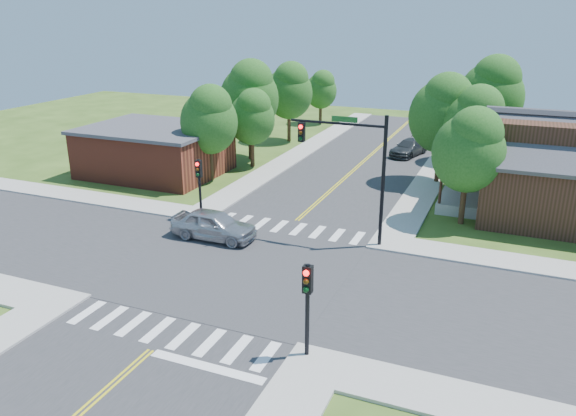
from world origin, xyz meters
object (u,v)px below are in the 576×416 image
at_px(signal_pole_nw, 199,178).
at_px(house_ne, 572,167).
at_px(car_silver, 214,225).
at_px(signal_mast_ne, 353,157).
at_px(car_dgrey, 409,148).
at_px(signal_pole_se, 307,294).

height_order(signal_pole_nw, house_ne, house_ne).
height_order(signal_pole_nw, car_silver, signal_pole_nw).
height_order(signal_mast_ne, car_silver, signal_mast_ne).
distance_m(signal_pole_nw, house_ne, 22.45).
xyz_separation_m(signal_mast_ne, car_dgrey, (-0.80, 20.89, -4.15)).
height_order(signal_mast_ne, signal_pole_nw, signal_mast_ne).
xyz_separation_m(signal_mast_ne, car_silver, (-7.17, -2.52, -4.01)).
xyz_separation_m(signal_pole_se, house_ne, (9.51, 19.86, 0.67)).
xyz_separation_m(signal_pole_se, car_silver, (-8.86, 8.70, -1.83)).
bearing_deg(signal_mast_ne, signal_pole_se, -81.44).
relative_size(signal_pole_nw, house_ne, 0.29).
height_order(car_silver, car_dgrey, car_silver).
relative_size(signal_pole_se, car_dgrey, 0.74).
xyz_separation_m(signal_pole_nw, car_silver, (2.34, -2.50, -1.83)).
bearing_deg(car_silver, signal_mast_ne, -70.75).
bearing_deg(car_dgrey, house_ne, -30.30).
relative_size(signal_mast_ne, signal_pole_nw, 1.89).
distance_m(signal_pole_se, signal_pole_nw, 15.84).
relative_size(signal_pole_se, house_ne, 0.29).
height_order(house_ne, car_dgrey, house_ne).
xyz_separation_m(signal_mast_ne, signal_pole_se, (1.69, -11.21, -2.19)).
bearing_deg(house_ne, signal_mast_ne, -142.32).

